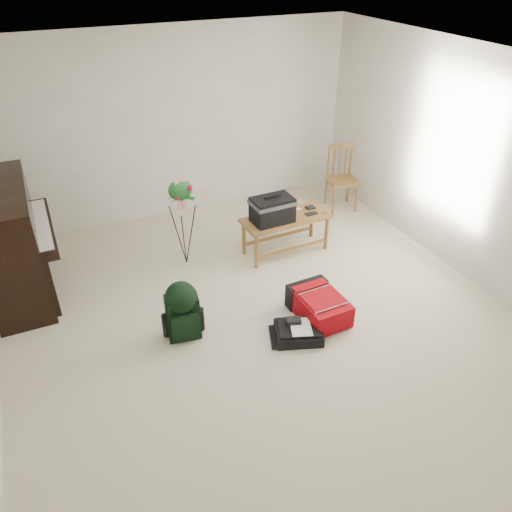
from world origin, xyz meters
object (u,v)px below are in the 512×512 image
bench (277,212)px  green_backpack (182,308)px  piano (13,245)px  red_suitcase (317,303)px  flower_stand (183,223)px  dining_chair (341,178)px  black_duffel (298,332)px

bench → green_backpack: size_ratio=1.73×
piano → green_backpack: piano is taller
red_suitcase → flower_stand: 1.83m
red_suitcase → green_backpack: size_ratio=1.04×
dining_chair → piano: bearing=-163.2°
dining_chair → black_duffel: size_ratio=1.65×
piano → flower_stand: piano is taller
piano → dining_chair: size_ratio=1.65×
bench → green_backpack: (-1.50, -0.98, -0.24)m
black_duffel → green_backpack: green_backpack is taller
red_suitcase → bench: bearing=81.7°
dining_chair → black_duffel: (-1.92, -2.26, -0.37)m
bench → green_backpack: 1.81m
bench → flower_stand: flower_stand is taller
bench → piano: bearing=168.7°
green_backpack → dining_chair: bearing=39.6°
bench → red_suitcase: bearing=-98.0°
red_suitcase → flower_stand: flower_stand is taller
dining_chair → flower_stand: size_ratio=0.81×
piano → green_backpack: size_ratio=2.36×
piano → black_duffel: size_ratio=2.72×
green_backpack → black_duffel: bearing=-17.1°
black_duffel → green_backpack: (-1.02, 0.49, 0.28)m
green_backpack → red_suitcase: bearing=-1.9°
green_backpack → flower_stand: size_ratio=0.56×
red_suitcase → flower_stand: (-0.94, 1.52, 0.40)m
bench → flower_stand: bearing=163.5°
piano → dining_chair: (4.32, 0.30, -0.16)m
bench → dining_chair: dining_chair is taller
piano → dining_chair: 4.34m
black_duffel → green_backpack: size_ratio=0.87×
bench → flower_stand: size_ratio=0.98×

